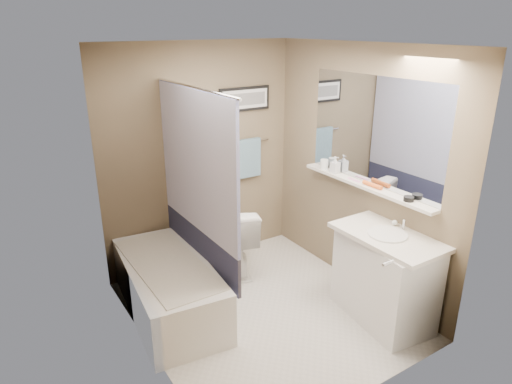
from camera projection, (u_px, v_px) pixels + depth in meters
ground at (265, 311)px, 4.31m from camera, size 2.50×2.50×0.00m
ceiling at (267, 47)px, 3.48m from camera, size 2.20×2.50×0.04m
wall_back at (201, 158)px, 4.86m from camera, size 2.20×0.04×2.40m
wall_front at (372, 247)px, 2.92m from camera, size 2.20×0.04×2.40m
wall_left at (143, 219)px, 3.35m from camera, size 0.04×2.50×2.40m
wall_right at (357, 171)px, 4.44m from camera, size 0.04×2.50×2.40m
tile_surround at (123, 221)px, 3.80m from camera, size 0.02×1.55×2.00m
curtain_rod at (193, 87)px, 3.79m from camera, size 0.02×1.55×0.02m
curtain_upper at (196, 162)px, 4.02m from camera, size 0.03×1.45×1.28m
curtain_lower at (200, 246)px, 4.30m from camera, size 0.03×1.45×0.36m
mirror at (373, 131)px, 4.18m from camera, size 0.02×1.60×1.00m
shelf at (364, 186)px, 4.34m from camera, size 0.12×1.60×0.03m
towel_bar at (246, 142)px, 5.10m from camera, size 0.60×0.02×0.02m
towel at (247, 158)px, 5.14m from camera, size 0.34×0.05×0.44m
art_frame at (245, 99)px, 4.94m from camera, size 0.62×0.02×0.26m
art_mat at (245, 99)px, 4.93m from camera, size 0.56×0.00×0.20m
art_image at (245, 99)px, 4.93m from camera, size 0.50×0.00×0.13m
door at (426, 254)px, 3.26m from camera, size 0.80×0.02×2.00m
door_handle at (388, 263)px, 3.14m from camera, size 0.10×0.02×0.02m
bathtub at (169, 288)px, 4.22m from camera, size 0.85×1.56×0.50m
tub_rim at (167, 264)px, 4.13m from camera, size 0.56×1.36×0.02m
toilet at (234, 238)px, 4.90m from camera, size 0.64×0.84×0.76m
vanity at (384, 279)px, 4.09m from camera, size 0.61×0.96×0.80m
countertop at (388, 237)px, 3.94m from camera, size 0.54×0.96×0.04m
sink_basin at (388, 234)px, 3.92m from camera, size 0.34×0.34×0.01m
faucet_spout at (404, 224)px, 4.01m from camera, size 0.02×0.02×0.10m
faucet_knob at (395, 223)px, 4.09m from camera, size 0.05×0.05×0.05m
candle_bowl_near at (409, 199)px, 3.91m from camera, size 0.09×0.09×0.04m
hair_brush_front at (372, 185)px, 4.24m from camera, size 0.05×0.22×0.04m
pink_comb at (354, 180)px, 4.44m from camera, size 0.04×0.16×0.01m
glass_jar at (324, 164)px, 4.77m from camera, size 0.08×0.08×0.10m
soap_bottle at (335, 165)px, 4.63m from camera, size 0.09×0.09×0.17m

